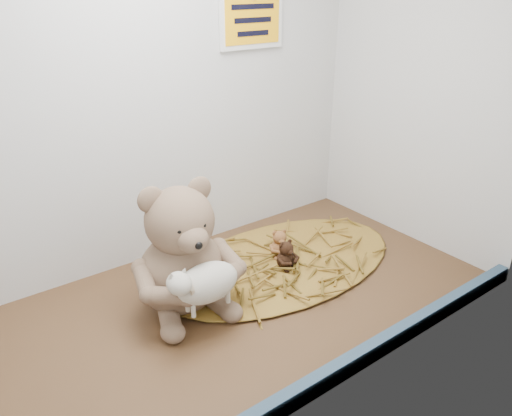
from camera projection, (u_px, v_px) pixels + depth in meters
alcove_shell at (187, 91)px, 93.30cm from camera, size 120.40×60.20×90.40cm
front_rail at (313, 386)px, 83.86cm from camera, size 119.28×2.20×3.60cm
straw_bed at (282, 262)px, 122.87cm from camera, size 63.71×36.99×1.23cm
main_teddy at (180, 247)px, 101.82cm from camera, size 25.43×26.56×28.42cm
toy_lamb at (207, 283)px, 95.77cm from camera, size 17.09×10.43×11.04cm
mini_teddy_tan at (279, 242)px, 123.70cm from camera, size 7.27×7.46×6.97cm
mini_teddy_brown at (286, 253)px, 118.61cm from camera, size 5.75×6.05×6.96cm
wall_sign at (252, 20)px, 120.22cm from camera, size 16.00×1.20×11.00cm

